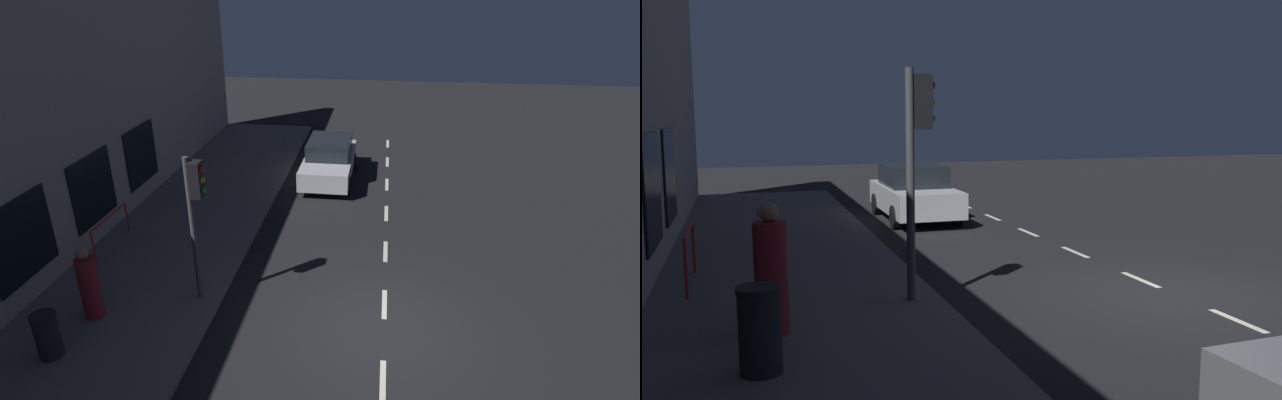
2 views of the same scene
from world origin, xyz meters
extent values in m
plane|color=black|center=(0.00, 0.00, 0.00)|extent=(60.00, 60.00, 0.00)
cube|color=#5B5654|center=(6.25, 0.00, 0.07)|extent=(4.50, 32.00, 0.15)
cube|color=black|center=(8.47, -6.14, 1.75)|extent=(0.04, 2.09, 2.00)
cube|color=black|center=(8.47, -3.07, 1.75)|extent=(0.04, 2.09, 2.00)
cube|color=black|center=(8.47, 0.00, 1.75)|extent=(0.04, 2.09, 2.00)
cube|color=beige|center=(0.00, -14.00, 0.00)|extent=(0.12, 1.20, 0.01)
cube|color=beige|center=(0.00, -11.40, 0.00)|extent=(0.12, 1.20, 0.01)
cube|color=beige|center=(0.00, -8.80, 0.00)|extent=(0.12, 1.20, 0.01)
cube|color=beige|center=(0.00, -6.20, 0.00)|extent=(0.12, 1.20, 0.01)
cube|color=beige|center=(0.00, -3.60, 0.00)|extent=(0.12, 1.20, 0.01)
cube|color=beige|center=(0.00, -1.00, 0.00)|extent=(0.12, 1.20, 0.01)
cube|color=beige|center=(0.00, 1.60, 0.00)|extent=(0.12, 1.20, 0.01)
cylinder|color=#424244|center=(4.50, -0.53, 1.97)|extent=(0.13, 0.13, 3.63)
cube|color=black|center=(4.30, -0.53, 3.26)|extent=(0.26, 0.32, 0.84)
sphere|color=red|center=(4.16, -0.53, 3.51)|extent=(0.15, 0.15, 0.15)
sphere|color=gold|center=(4.16, -0.53, 3.26)|extent=(0.15, 0.15, 0.15)
sphere|color=green|center=(4.16, -0.53, 3.01)|extent=(0.15, 0.15, 0.15)
cube|color=#B7B7BC|center=(2.29, -9.11, 0.63)|extent=(1.85, 4.36, 0.70)
cube|color=black|center=(2.29, -9.28, 1.28)|extent=(1.62, 2.27, 0.60)
cylinder|color=black|center=(1.44, -7.76, 0.32)|extent=(0.22, 0.64, 0.64)
cylinder|color=black|center=(3.15, -7.77, 0.32)|extent=(0.22, 0.64, 0.64)
cylinder|color=black|center=(1.43, -10.45, 0.32)|extent=(0.22, 0.64, 0.64)
cylinder|color=black|center=(3.14, -10.46, 0.32)|extent=(0.22, 0.64, 0.64)
cylinder|color=maroon|center=(6.66, 0.52, 0.91)|extent=(0.56, 0.56, 1.53)
sphere|color=#936B4C|center=(6.66, 0.52, 1.81)|extent=(0.26, 0.26, 0.26)
cube|color=#936B4C|center=(6.78, 0.56, 1.81)|extent=(0.07, 0.08, 0.07)
cylinder|color=black|center=(6.85, 1.88, 0.63)|extent=(0.48, 0.48, 0.95)
cylinder|color=black|center=(6.85, 1.88, 1.13)|extent=(0.50, 0.50, 0.06)
cylinder|color=red|center=(7.89, -3.58, 0.62)|extent=(0.05, 0.05, 0.95)
cylinder|color=red|center=(7.89, -1.68, 0.62)|extent=(0.05, 0.05, 0.95)
cylinder|color=red|center=(7.89, -2.63, 1.10)|extent=(0.05, 1.91, 0.05)
camera|label=1|loc=(0.26, 9.32, 7.37)|focal=28.17mm
camera|label=2|loc=(6.96, 9.60, 3.12)|focal=37.85mm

